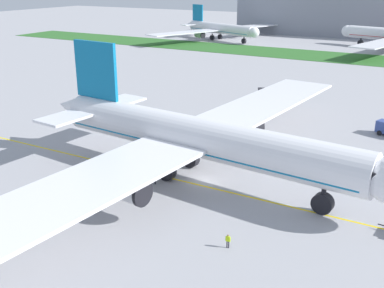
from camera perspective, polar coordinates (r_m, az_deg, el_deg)
ground_plane at (r=66.43m, az=1.38°, el=-4.55°), size 600.00×600.00×0.00m
apron_taxi_line at (r=65.36m, az=0.82°, el=-4.97°), size 280.00×0.36×0.01m
grass_median_strip at (r=174.86m, az=20.25°, el=9.56°), size 320.00×24.00×0.10m
airliner_foreground at (r=65.41m, az=0.44°, el=0.78°), size 56.60×90.53×17.88m
ground_crew_wingwalker_port at (r=56.47m, az=-20.26°, el=-9.41°), size 0.36×0.54×1.61m
ground_crew_marshaller_front at (r=65.41m, az=-4.50°, el=-4.02°), size 0.53×0.44×1.70m
ground_crew_wingwalker_starboard at (r=50.92m, az=4.38°, el=-11.48°), size 0.55×0.31×1.60m
service_truck_baggage_loader at (r=109.60m, az=9.15°, el=5.91°), size 5.27×3.96×3.00m
parked_airliner_far_left at (r=215.88m, az=3.37°, el=13.76°), size 43.86×71.25×14.71m
terminal_building at (r=241.89m, az=16.61°, el=14.60°), size 90.38×20.00×18.00m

